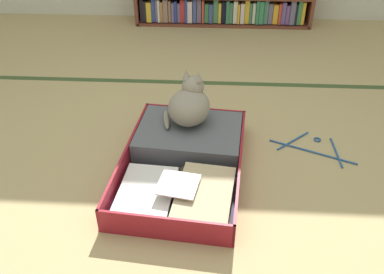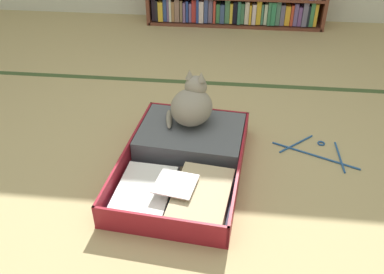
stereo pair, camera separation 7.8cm
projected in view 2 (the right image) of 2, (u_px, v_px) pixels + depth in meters
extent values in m
plane|color=tan|center=(176.00, 184.00, 1.97)|extent=(10.00, 10.00, 0.00)
cube|color=#39502A|center=(197.00, 82.00, 2.82)|extent=(4.80, 0.05, 0.00)
cube|color=brown|center=(234.00, 22.00, 3.77)|extent=(1.55, 0.27, 0.02)
cube|color=black|center=(156.00, 6.00, 3.76)|extent=(0.03, 0.23, 0.21)
cube|color=black|center=(159.00, 8.00, 3.76)|extent=(0.02, 0.23, 0.19)
cube|color=gold|center=(162.00, 8.00, 3.75)|extent=(0.04, 0.23, 0.18)
cube|color=#304B97|center=(167.00, 6.00, 3.75)|extent=(0.03, 0.23, 0.21)
cube|color=slate|center=(170.00, 7.00, 3.75)|extent=(0.02, 0.23, 0.21)
cube|color=silver|center=(172.00, 7.00, 3.74)|extent=(0.02, 0.23, 0.20)
cube|color=#A0744A|center=(174.00, 8.00, 3.75)|extent=(0.03, 0.23, 0.18)
cube|color=#926F62|center=(178.00, 7.00, 3.74)|extent=(0.04, 0.23, 0.20)
cube|color=#937D5A|center=(183.00, 8.00, 3.74)|extent=(0.02, 0.23, 0.19)
cube|color=slate|center=(185.00, 9.00, 3.73)|extent=(0.02, 0.23, 0.18)
cube|color=#274398|center=(188.00, 8.00, 3.74)|extent=(0.02, 0.23, 0.19)
cube|color=slate|center=(191.00, 9.00, 3.74)|extent=(0.02, 0.23, 0.17)
cube|color=#BB3230|center=(195.00, 8.00, 3.73)|extent=(0.04, 0.23, 0.20)
cube|color=#273F90|center=(198.00, 8.00, 3.71)|extent=(0.02, 0.23, 0.21)
cube|color=silver|center=(202.00, 9.00, 3.72)|extent=(0.04, 0.23, 0.19)
cube|color=#3F4F8F|center=(207.00, 8.00, 3.71)|extent=(0.03, 0.23, 0.21)
cube|color=slate|center=(211.00, 8.00, 3.72)|extent=(0.04, 0.23, 0.20)
cube|color=#C03F33|center=(215.00, 9.00, 3.71)|extent=(0.02, 0.23, 0.20)
cube|color=#3D7D4C|center=(218.00, 10.00, 3.72)|extent=(0.03, 0.23, 0.17)
cube|color=#39517F|center=(223.00, 11.00, 3.71)|extent=(0.04, 0.23, 0.17)
cube|color=#497F56|center=(228.00, 8.00, 3.71)|extent=(0.04, 0.23, 0.20)
cube|color=gold|center=(231.00, 10.00, 3.71)|extent=(0.02, 0.23, 0.18)
cube|color=black|center=(235.00, 9.00, 3.70)|extent=(0.04, 0.23, 0.19)
cube|color=#34745D|center=(239.00, 10.00, 3.68)|extent=(0.03, 0.23, 0.20)
cube|color=#46835C|center=(242.00, 10.00, 3.70)|extent=(0.03, 0.23, 0.18)
cube|color=beige|center=(247.00, 10.00, 3.69)|extent=(0.04, 0.23, 0.20)
cube|color=gold|center=(250.00, 12.00, 3.68)|extent=(0.02, 0.23, 0.17)
cube|color=silver|center=(254.00, 11.00, 3.68)|extent=(0.03, 0.23, 0.18)
cube|color=gold|center=(258.00, 9.00, 3.68)|extent=(0.04, 0.23, 0.21)
cube|color=#437D65|center=(262.00, 11.00, 3.68)|extent=(0.02, 0.23, 0.18)
cube|color=silver|center=(265.00, 11.00, 3.68)|extent=(0.03, 0.23, 0.18)
cube|color=#3A7F59|center=(269.00, 10.00, 3.66)|extent=(0.02, 0.23, 0.21)
cube|color=#338A5D|center=(273.00, 11.00, 3.66)|extent=(0.04, 0.23, 0.20)
cube|color=#487463|center=(277.00, 10.00, 3.67)|extent=(0.04, 0.23, 0.21)
cube|color=slate|center=(282.00, 12.00, 3.67)|extent=(0.04, 0.23, 0.18)
cube|color=gold|center=(287.00, 12.00, 3.67)|extent=(0.04, 0.23, 0.17)
cube|color=#C1412C|center=(291.00, 12.00, 3.66)|extent=(0.02, 0.23, 0.18)
cube|color=#675696|center=(295.00, 11.00, 3.65)|extent=(0.03, 0.23, 0.19)
cube|color=#734D91|center=(299.00, 13.00, 3.66)|extent=(0.03, 0.23, 0.17)
cube|color=slate|center=(304.00, 11.00, 3.64)|extent=(0.04, 0.23, 0.21)
cube|color=black|center=(307.00, 13.00, 3.65)|extent=(0.02, 0.23, 0.18)
cube|color=#3B804F|center=(311.00, 11.00, 3.63)|extent=(0.03, 0.23, 0.21)
cube|color=gold|center=(314.00, 12.00, 3.64)|extent=(0.03, 0.23, 0.20)
cube|color=maroon|center=(172.00, 202.00, 1.86)|extent=(0.61, 0.48, 0.01)
cube|color=maroon|center=(160.00, 227.00, 1.66)|extent=(0.57, 0.07, 0.13)
cube|color=maroon|center=(113.00, 184.00, 1.87)|extent=(0.05, 0.43, 0.13)
cube|color=maroon|center=(234.00, 201.00, 1.78)|extent=(0.05, 0.43, 0.13)
cube|color=#4C475C|center=(172.00, 200.00, 1.85)|extent=(0.58, 0.46, 0.01)
cube|color=maroon|center=(191.00, 146.00, 2.20)|extent=(0.61, 0.48, 0.01)
cube|color=maroon|center=(198.00, 117.00, 2.34)|extent=(0.57, 0.07, 0.13)
cube|color=maroon|center=(141.00, 132.00, 2.22)|extent=(0.05, 0.43, 0.13)
cube|color=maroon|center=(243.00, 144.00, 2.13)|extent=(0.05, 0.43, 0.13)
cube|color=#4C475C|center=(191.00, 145.00, 2.20)|extent=(0.58, 0.46, 0.01)
cylinder|color=black|center=(183.00, 170.00, 2.02)|extent=(0.55, 0.07, 0.02)
cube|color=#2C4D7A|center=(145.00, 195.00, 1.87)|extent=(0.27, 0.35, 0.01)
cube|color=silver|center=(143.00, 191.00, 1.86)|extent=(0.27, 0.39, 0.02)
cube|color=silver|center=(145.00, 188.00, 1.85)|extent=(0.27, 0.35, 0.02)
cube|color=black|center=(200.00, 202.00, 1.83)|extent=(0.27, 0.36, 0.01)
cube|color=#394572|center=(199.00, 200.00, 1.81)|extent=(0.29, 0.38, 0.02)
cube|color=#2F271C|center=(200.00, 197.00, 1.80)|extent=(0.26, 0.38, 0.02)
cube|color=tan|center=(202.00, 193.00, 1.79)|extent=(0.29, 0.40, 0.02)
cube|color=white|center=(175.00, 184.00, 1.80)|extent=(0.20, 0.20, 0.01)
cube|color=#545961|center=(191.00, 137.00, 2.17)|extent=(0.57, 0.45, 0.11)
torus|color=white|center=(199.00, 125.00, 2.16)|extent=(0.13, 0.13, 0.01)
cylinder|color=black|center=(172.00, 115.00, 2.36)|extent=(0.02, 0.02, 0.11)
cylinder|color=black|center=(225.00, 121.00, 2.31)|extent=(0.02, 0.02, 0.11)
cube|color=white|center=(165.00, 225.00, 1.65)|extent=(0.04, 0.01, 0.02)
cube|color=red|center=(159.00, 219.00, 1.64)|extent=(0.04, 0.01, 0.03)
cube|color=green|center=(176.00, 223.00, 1.64)|extent=(0.04, 0.01, 0.02)
cube|color=gold|center=(129.00, 222.00, 1.69)|extent=(0.03, 0.00, 0.02)
ellipsoid|color=gray|center=(192.00, 107.00, 2.12)|extent=(0.28, 0.29, 0.19)
ellipsoid|color=gray|center=(197.00, 108.00, 2.20)|extent=(0.17, 0.13, 0.10)
sphere|color=gray|center=(196.00, 87.00, 2.11)|extent=(0.12, 0.12, 0.12)
cone|color=gray|center=(201.00, 76.00, 2.06)|extent=(0.04, 0.04, 0.05)
cone|color=gray|center=(190.00, 74.00, 2.08)|extent=(0.04, 0.04, 0.05)
sphere|color=yellow|center=(203.00, 82.00, 2.13)|extent=(0.02, 0.02, 0.02)
sphere|color=yellow|center=(196.00, 81.00, 2.15)|extent=(0.02, 0.02, 0.02)
ellipsoid|color=gray|center=(169.00, 119.00, 2.17)|extent=(0.06, 0.18, 0.03)
cylinder|color=#255493|center=(315.00, 155.00, 2.14)|extent=(0.43, 0.20, 0.01)
cylinder|color=#255493|center=(296.00, 144.00, 2.23)|extent=(0.20, 0.18, 0.01)
cylinder|color=#255493|center=(340.00, 157.00, 2.13)|extent=(0.01, 0.26, 0.01)
torus|color=#255493|center=(321.00, 143.00, 2.23)|extent=(0.05, 0.05, 0.01)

